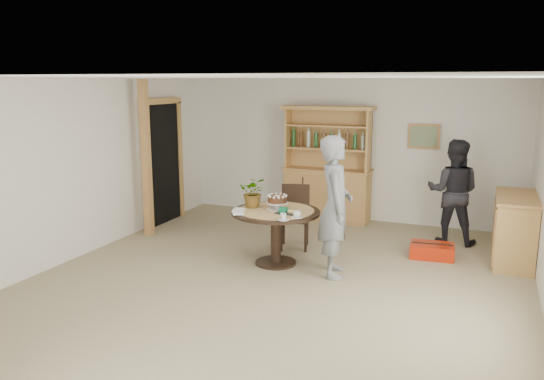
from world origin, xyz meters
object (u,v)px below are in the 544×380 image
Objects in this scene: dining_table at (276,221)px; teen_boy at (335,207)px; hutch at (327,182)px; sideboard at (515,229)px; red_suitcase at (432,251)px; adult_person at (453,192)px; dining_chair at (295,212)px.

teen_boy is at bearing -6.71° from dining_table.
sideboard is (3.04, -1.24, -0.22)m from hutch.
red_suitcase is at bearing -167.50° from sideboard.
adult_person is (1.30, 2.03, -0.10)m from teen_boy.
dining_table is 0.74× the size of adult_person.
sideboard is 3.07m from dining_chair.
dining_chair is (-3.03, -0.49, 0.06)m from sideboard.
sideboard is 1.14m from red_suitcase.
adult_person reaches higher than dining_chair.
dining_table is 1.27× the size of dining_chair.
red_suitcase is at bearing -7.94° from dining_chair.
dining_chair reaches higher than sideboard.
hutch is at bearing 74.95° from dining_chair.
dining_table is at bearing -103.80° from dining_chair.
dining_chair is 0.59× the size of adult_person.
dining_table is (-3.01, -1.31, 0.13)m from sideboard.
dining_chair is at bearing -177.08° from red_suitcase.
hutch reaches higher than sideboard.
red_suitcase is (-0.18, -0.85, -0.71)m from adult_person.
hutch reaches higher than dining_table.
dining_chair is at bearing 25.69° from teen_boy.
adult_person is 1.12m from red_suitcase.
red_suitcase is (1.99, -1.47, -0.59)m from hutch.
dining_table is at bearing -89.40° from hutch.
dining_chair is 1.50× the size of red_suitcase.
dining_chair is (0.01, -1.73, -0.15)m from hutch.
sideboard is at bearing 146.10° from adult_person.
hutch is 2.55m from red_suitcase.
adult_person reaches higher than red_suitcase.
sideboard reaches higher than dining_table.
teen_boy is (-2.16, -1.41, 0.43)m from sideboard.
dining_table is at bearing 43.72° from adult_person.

